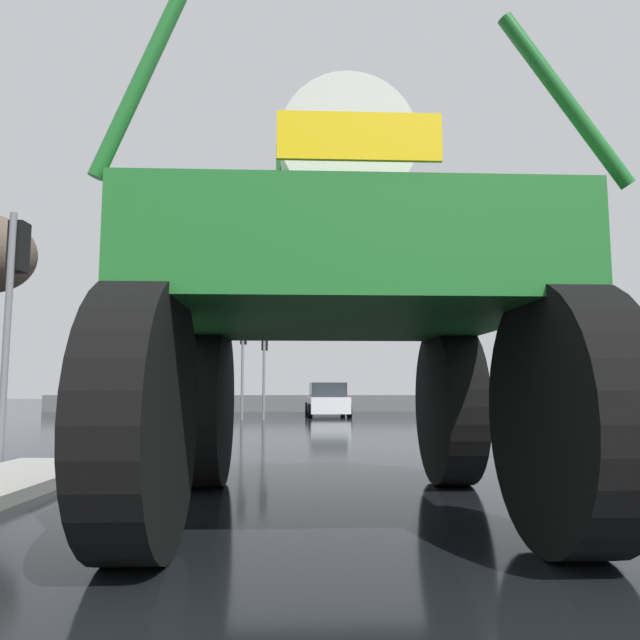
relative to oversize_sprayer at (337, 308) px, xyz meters
name	(u,v)px	position (x,y,z in m)	size (l,w,h in m)	color
ground_plane	(325,434)	(-0.01, 10.48, -2.08)	(120.00, 120.00, 0.00)	black
oversize_sprayer	(337,308)	(0.00, 0.00, 0.00)	(4.18, 5.60, 4.35)	black
sedan_ahead	(326,401)	(0.14, 21.37, -1.36)	(2.10, 4.21, 1.52)	silver
traffic_signal_near_left	(13,281)	(-5.21, 3.49, 0.91)	(0.24, 0.54, 4.10)	slate
traffic_signal_near_right	(572,301)	(3.96, 3.50, 0.58)	(0.24, 0.54, 3.64)	slate
traffic_signal_far_left	(242,348)	(-3.35, 18.39, 0.84)	(0.24, 0.55, 4.00)	slate
traffic_signal_far_right	(263,352)	(-2.47, 18.40, 0.66)	(0.24, 0.55, 3.75)	slate
streetlight_far_left	(116,308)	(-8.81, 19.17, 2.58)	(1.98, 0.24, 8.39)	slate
roadside_barrier	(322,403)	(-0.01, 27.12, -1.63)	(30.82, 0.24, 0.90)	#59595B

